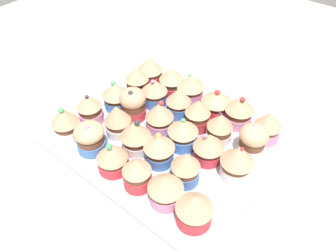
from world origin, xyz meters
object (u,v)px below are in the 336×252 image
(cupcake_12, at_px, (132,104))
(cupcake_25, at_px, (190,87))
(cupcake_13, at_px, (160,116))
(cupcake_22, at_px, (253,140))
(cupcake_9, at_px, (159,149))
(cupcake_1, at_px, (90,137))
(cupcake_6, at_px, (90,109))
(cupcake_27, at_px, (239,110))
(cupcake_18, at_px, (154,91))
(cupcake_5, at_px, (194,208))
(cupcake_15, at_px, (207,148))
(napkin, at_px, (288,252))
(cupcake_2, at_px, (112,156))
(cupcake_28, at_px, (268,126))
(cupcake_10, at_px, (186,167))
(cupcake_16, at_px, (238,160))
(cupcake_11, at_px, (116,95))
(cupcake_19, at_px, (178,102))
(cupcake_24, at_px, (172,81))
(cupcake_17, at_px, (137,80))
(cupcake_23, at_px, (150,70))
(baking_tray, at_px, (168,138))
(cupcake_20, at_px, (198,114))
(cupcake_26, at_px, (216,102))
(cupcake_21, at_px, (220,128))
(cupcake_14, at_px, (182,133))
(cupcake_8, at_px, (136,135))
(cupcake_0, at_px, (65,123))
(cupcake_7, at_px, (118,120))
(cupcake_3, at_px, (137,173))

(cupcake_12, xyz_separation_m, cupcake_25, (0.06, 0.14, -0.01))
(cupcake_13, distance_m, cupcake_22, 0.20)
(cupcake_22, bearing_deg, cupcake_9, -134.59)
(cupcake_1, xyz_separation_m, cupcake_6, (-0.06, 0.06, 0.00))
(cupcake_1, bearing_deg, cupcake_27, 52.87)
(cupcake_1, bearing_deg, cupcake_25, 77.10)
(cupcake_12, height_order, cupcake_18, cupcake_12)
(cupcake_5, bearing_deg, cupcake_15, 115.18)
(cupcake_25, xyz_separation_m, napkin, (0.34, -0.21, -0.04))
(cupcake_2, xyz_separation_m, cupcake_5, (0.18, 0.01, -0.00))
(cupcake_6, bearing_deg, cupcake_28, 30.64)
(cupcake_10, relative_size, cupcake_18, 1.02)
(cupcake_16, bearing_deg, cupcake_11, -179.81)
(cupcake_19, relative_size, cupcake_28, 1.03)
(cupcake_22, height_order, cupcake_24, cupcake_22)
(cupcake_17, distance_m, napkin, 0.48)
(cupcake_1, height_order, napkin, cupcake_1)
(cupcake_17, xyz_separation_m, cupcake_23, (-0.00, 0.05, 0.00))
(baking_tray, relative_size, cupcake_18, 5.90)
(napkin, bearing_deg, cupcake_20, 153.82)
(cupcake_10, relative_size, cupcake_24, 1.08)
(cupcake_26, distance_m, cupcake_28, 0.12)
(cupcake_28, bearing_deg, cupcake_24, 179.92)
(cupcake_21, distance_m, cupcake_24, 0.19)
(cupcake_19, xyz_separation_m, cupcake_28, (0.19, 0.05, -0.00))
(cupcake_1, distance_m, cupcake_15, 0.23)
(cupcake_1, height_order, cupcake_22, cupcake_22)
(cupcake_14, bearing_deg, cupcake_8, -134.10)
(cupcake_11, bearing_deg, napkin, -9.14)
(cupcake_0, xyz_separation_m, cupcake_14, (0.20, 0.13, -0.00))
(cupcake_8, xyz_separation_m, cupcake_22, (0.18, 0.14, -0.00))
(cupcake_5, xyz_separation_m, cupcake_11, (-0.31, 0.13, 0.00))
(cupcake_9, distance_m, cupcake_17, 0.23)
(cupcake_16, distance_m, napkin, 0.17)
(baking_tray, distance_m, cupcake_14, 0.06)
(baking_tray, xyz_separation_m, cupcake_7, (-0.09, -0.06, 0.04))
(cupcake_15, bearing_deg, cupcake_0, -154.12)
(cupcake_5, distance_m, cupcake_21, 0.20)
(cupcake_19, bearing_deg, cupcake_6, -134.67)
(cupcake_10, height_order, cupcake_28, cupcake_10)
(cupcake_14, distance_m, cupcake_27, 0.14)
(cupcake_0, relative_size, cupcake_19, 1.11)
(cupcake_2, xyz_separation_m, cupcake_28, (0.19, 0.26, 0.00))
(cupcake_2, relative_size, cupcake_13, 0.97)
(cupcake_25, bearing_deg, cupcake_28, -2.66)
(cupcake_7, bearing_deg, cupcake_21, 33.52)
(cupcake_27, bearing_deg, cupcake_17, -166.70)
(cupcake_17, bearing_deg, cupcake_3, -47.12)
(cupcake_2, distance_m, cupcake_22, 0.27)
(cupcake_0, bearing_deg, cupcake_25, 64.86)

